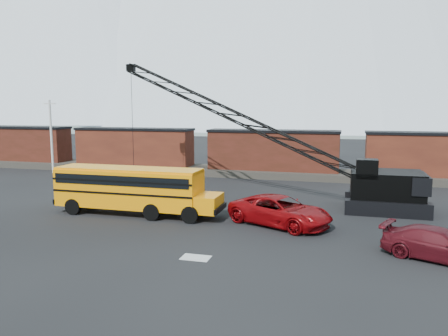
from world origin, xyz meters
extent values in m
plane|color=black|center=(0.00, 0.00, 0.00)|extent=(160.00, 160.00, 0.00)
cone|color=white|center=(-180.00, 260.00, 76.80)|extent=(240.00, 240.00, 160.00)
cone|color=white|center=(-260.00, 300.00, 67.20)|extent=(220.00, 220.00, 140.00)
cone|color=white|center=(40.00, 320.00, 76.80)|extent=(240.00, 240.00, 160.00)
cube|color=white|center=(0.00, 340.00, 12.00)|extent=(800.00, 80.00, 24.00)
cube|color=#423C36|center=(0.00, 22.00, 0.35)|extent=(120.00, 5.00, 0.70)
cube|color=#572018|center=(-32.00, 22.00, 2.70)|extent=(13.50, 2.90, 4.00)
cube|color=black|center=(-32.00, 22.00, 4.75)|extent=(13.70, 3.10, 0.25)
cube|color=black|center=(-27.80, 22.00, 1.00)|extent=(2.20, 2.40, 0.60)
cube|color=#471C14|center=(-16.00, 22.00, 2.70)|extent=(13.50, 2.90, 4.00)
cube|color=black|center=(-16.00, 22.00, 4.75)|extent=(13.70, 3.10, 0.25)
cube|color=black|center=(-20.20, 22.00, 1.00)|extent=(2.20, 2.40, 0.60)
cube|color=black|center=(-11.80, 22.00, 1.00)|extent=(2.20, 2.40, 0.60)
cube|color=#572018|center=(0.00, 22.00, 2.70)|extent=(13.50, 2.90, 4.00)
cube|color=black|center=(0.00, 22.00, 4.75)|extent=(13.70, 3.10, 0.25)
cube|color=black|center=(-4.20, 22.00, 1.00)|extent=(2.20, 2.40, 0.60)
cube|color=black|center=(4.20, 22.00, 1.00)|extent=(2.20, 2.40, 0.60)
cube|color=#471C14|center=(16.00, 22.00, 2.70)|extent=(13.50, 2.90, 4.00)
cube|color=black|center=(16.00, 22.00, 4.75)|extent=(13.70, 3.10, 0.25)
cube|color=black|center=(11.80, 22.00, 1.00)|extent=(2.20, 2.40, 0.60)
cylinder|color=silver|center=(-24.00, 18.00, 4.00)|extent=(0.24, 0.24, 8.00)
cube|color=silver|center=(-24.00, 18.00, 7.60)|extent=(1.40, 0.12, 0.12)
cube|color=silver|center=(0.50, -4.00, 0.01)|extent=(1.40, 0.90, 0.02)
cube|color=#FF9205|center=(-6.74, 3.04, 1.80)|extent=(10.00, 2.50, 2.50)
cube|color=#FF9205|center=(-1.14, 3.04, 1.10)|extent=(1.60, 2.30, 1.10)
cube|color=#FF9205|center=(-6.74, 3.04, 3.10)|extent=(10.00, 2.30, 0.18)
cube|color=black|center=(-6.74, 1.78, 2.50)|extent=(9.60, 0.05, 0.65)
cube|color=black|center=(-6.74, 4.30, 2.50)|extent=(9.60, 0.05, 0.65)
cube|color=black|center=(-0.29, 3.04, 0.80)|extent=(0.15, 2.45, 0.35)
cube|color=black|center=(-11.79, 3.04, 0.80)|extent=(0.15, 2.50, 0.35)
cylinder|color=black|center=(-10.34, 1.89, 0.55)|extent=(1.10, 0.35, 1.10)
cylinder|color=black|center=(-10.34, 4.19, 0.55)|extent=(1.10, 0.35, 1.10)
cylinder|color=black|center=(-4.54, 1.89, 0.55)|extent=(1.10, 0.35, 1.10)
cylinder|color=black|center=(-4.54, 4.19, 0.55)|extent=(1.10, 0.35, 1.10)
cylinder|color=black|center=(-1.94, 1.89, 0.55)|extent=(1.10, 0.35, 1.10)
cylinder|color=black|center=(-1.94, 4.19, 0.55)|extent=(1.10, 0.35, 1.10)
imported|color=maroon|center=(3.55, 3.02, 0.90)|extent=(7.15, 5.41, 1.80)
imported|color=#500E16|center=(11.75, -1.12, 0.76)|extent=(5.65, 3.91, 1.52)
cube|color=black|center=(10.15, 7.15, 0.50)|extent=(5.50, 1.00, 1.00)
cube|color=black|center=(10.15, 10.35, 0.50)|extent=(5.50, 1.00, 1.00)
cube|color=black|center=(10.15, 8.75, 1.90)|extent=(4.80, 3.60, 1.80)
cube|color=black|center=(12.15, 8.75, 2.10)|extent=(1.20, 3.80, 1.20)
cube|color=black|center=(8.75, 7.55, 3.10)|extent=(1.40, 1.20, 1.30)
cube|color=black|center=(8.75, 7.00, 3.10)|extent=(1.20, 0.06, 0.90)
cube|color=black|center=(-11.22, 12.49, 10.67)|extent=(0.70, 0.50, 0.60)
cylinder|color=black|center=(-11.22, 12.49, 5.34)|extent=(0.04, 0.04, 10.37)
cube|color=black|center=(-11.22, 12.49, 0.35)|extent=(0.25, 0.25, 0.50)
camera|label=1|loc=(7.28, -23.19, 7.25)|focal=35.00mm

